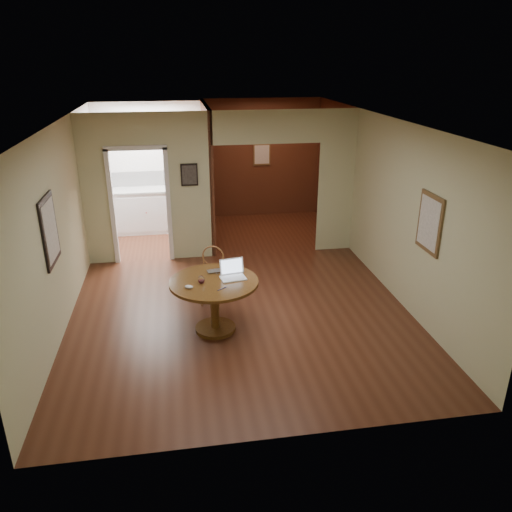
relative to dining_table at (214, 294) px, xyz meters
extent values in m
plane|color=#4A2315|center=(0.42, 0.26, -0.56)|extent=(5.00, 5.00, 0.00)
plane|color=silver|center=(0.42, 0.26, 2.14)|extent=(5.00, 5.00, 0.00)
plane|color=beige|center=(0.42, -2.24, 0.79)|extent=(5.00, 0.00, 5.00)
plane|color=beige|center=(-2.08, 0.26, 0.79)|extent=(0.00, 5.00, 5.00)
plane|color=beige|center=(2.92, 0.26, 0.79)|extent=(0.00, 5.00, 5.00)
cube|color=beige|center=(-1.83, 2.76, 0.79)|extent=(0.50, 2.70, 0.04)
cube|color=beige|center=(-0.18, 2.76, 0.79)|extent=(0.80, 2.70, 0.04)
cube|color=beige|center=(2.57, 2.76, 0.79)|extent=(0.70, 2.70, 0.04)
plane|color=white|center=(-0.93, 4.76, 0.79)|extent=(2.70, 0.00, 2.70)
plane|color=#442013|center=(1.57, 5.26, 0.79)|extent=(2.70, 0.00, 2.70)
cube|color=#442013|center=(0.22, 4.01, 0.79)|extent=(0.08, 2.50, 2.70)
cube|color=black|center=(-2.06, 0.26, 0.94)|extent=(0.03, 0.70, 0.90)
cube|color=brown|center=(2.90, -0.24, 0.94)|extent=(0.03, 0.60, 0.80)
cube|color=black|center=(-0.18, 2.74, 1.04)|extent=(0.30, 0.03, 0.40)
cube|color=white|center=(1.57, 5.24, 0.89)|extent=(0.40, 0.03, 0.50)
cube|color=white|center=(-0.93, 4.75, 0.54)|extent=(2.00, 0.02, 0.32)
cylinder|color=brown|center=(0.00, 0.00, -0.54)|extent=(0.56, 0.56, 0.05)
cylinder|color=brown|center=(0.00, 0.00, -0.19)|extent=(0.12, 0.12, 0.66)
cylinder|color=brown|center=(0.00, 0.00, 0.18)|extent=(1.21, 1.21, 0.04)
cylinder|color=olive|center=(0.02, 0.84, -0.16)|extent=(0.48, 0.48, 0.03)
cylinder|color=olive|center=(-0.15, 0.75, -0.36)|extent=(0.03, 0.03, 0.40)
cylinder|color=olive|center=(0.11, 0.67, -0.36)|extent=(0.03, 0.03, 0.40)
cylinder|color=olive|center=(-0.06, 1.01, -0.36)|extent=(0.03, 0.03, 0.40)
cylinder|color=olive|center=(0.19, 0.92, -0.36)|extent=(0.03, 0.03, 0.40)
cylinder|color=olive|center=(-0.08, 1.01, 0.02)|extent=(0.02, 0.02, 0.32)
cylinder|color=olive|center=(0.21, 0.92, 0.02)|extent=(0.02, 0.02, 0.32)
torus|color=olive|center=(0.07, 0.97, 0.16)|extent=(0.34, 0.13, 0.35)
cube|color=white|center=(0.26, 0.03, 0.20)|extent=(0.37, 0.28, 0.02)
cube|color=silver|center=(0.26, 0.00, 0.21)|extent=(0.30, 0.17, 0.00)
cube|color=white|center=(0.26, 0.17, 0.32)|extent=(0.34, 0.11, 0.22)
cube|color=#8795AC|center=(0.26, 0.16, 0.32)|extent=(0.30, 0.09, 0.18)
imported|color=#A8A8AC|center=(0.09, 0.26, 0.21)|extent=(0.32, 0.23, 0.02)
ellipsoid|color=white|center=(-0.34, -0.19, 0.22)|extent=(0.13, 0.09, 0.05)
cylinder|color=navy|center=(0.08, -0.27, 0.20)|extent=(0.13, 0.09, 0.01)
cube|color=white|center=(-0.93, 4.46, -0.11)|extent=(2.00, 0.55, 0.90)
cube|color=#B2B2AD|center=(-0.93, 4.46, 0.36)|extent=(2.06, 0.60, 0.04)
sphere|color=#B20C0C|center=(-1.08, 4.17, -0.06)|extent=(0.03, 0.03, 0.03)
sphere|color=#B20C0C|center=(-0.08, 4.17, -0.06)|extent=(0.03, 0.03, 0.03)
ellipsoid|color=tan|center=(-0.46, 4.46, 0.53)|extent=(0.37, 0.35, 0.30)
camera|label=1|loc=(-0.42, -6.12, 3.04)|focal=35.00mm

